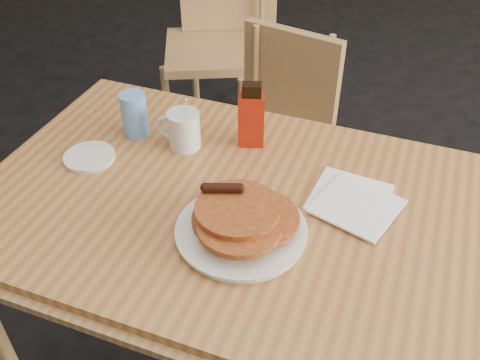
% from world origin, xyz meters
% --- Properties ---
extents(main_table, '(1.30, 0.92, 0.75)m').
position_xyz_m(main_table, '(-0.02, 0.07, 0.71)').
color(main_table, '#A7713B').
rests_on(main_table, floor).
extents(chair_main_far, '(0.46, 0.47, 0.83)m').
position_xyz_m(chair_main_far, '(-0.05, 0.79, 0.50)').
color(chair_main_far, '#AD7F51').
rests_on(chair_main_far, floor).
extents(chair_wall_extra, '(0.59, 0.60, 1.01)m').
position_xyz_m(chair_wall_extra, '(-0.50, 1.43, 0.61)').
color(chair_wall_extra, '#AD7F51').
rests_on(chair_wall_extra, floor).
extents(pancake_plate, '(0.29, 0.29, 0.10)m').
position_xyz_m(pancake_plate, '(0.04, -0.03, 0.78)').
color(pancake_plate, silver).
rests_on(pancake_plate, main_table).
extents(coffee_mug, '(0.12, 0.09, 0.16)m').
position_xyz_m(coffee_mug, '(-0.20, 0.24, 0.80)').
color(coffee_mug, silver).
rests_on(coffee_mug, main_table).
extents(syrup_bottle, '(0.08, 0.06, 0.18)m').
position_xyz_m(syrup_bottle, '(-0.03, 0.31, 0.83)').
color(syrup_bottle, maroon).
rests_on(syrup_bottle, main_table).
extents(napkin_stack, '(0.23, 0.24, 0.01)m').
position_xyz_m(napkin_stack, '(0.27, 0.14, 0.76)').
color(napkin_stack, white).
rests_on(napkin_stack, main_table).
extents(blue_tumbler, '(0.07, 0.07, 0.12)m').
position_xyz_m(blue_tumbler, '(-0.35, 0.26, 0.81)').
color(blue_tumbler, '#6098E0').
rests_on(blue_tumbler, main_table).
extents(side_saucer, '(0.14, 0.14, 0.01)m').
position_xyz_m(side_saucer, '(-0.42, 0.11, 0.76)').
color(side_saucer, silver).
rests_on(side_saucer, main_table).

